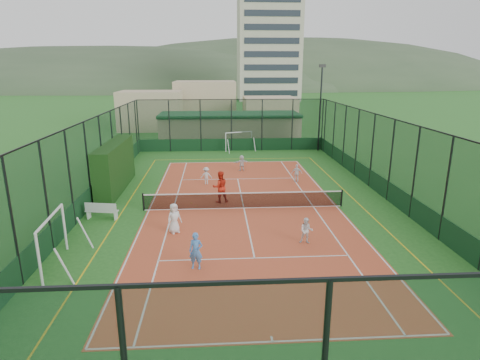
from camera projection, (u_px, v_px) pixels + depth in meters
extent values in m
plane|color=#256422|center=(244.00, 208.00, 23.43)|extent=(300.00, 300.00, 0.00)
cube|color=#C0472A|center=(244.00, 208.00, 23.42)|extent=(11.17, 23.97, 0.01)
cube|color=beige|center=(269.00, 38.00, 98.89)|extent=(15.00, 12.00, 30.00)
cube|color=black|center=(115.00, 167.00, 26.71)|extent=(1.08, 7.20, 3.15)
imported|color=white|center=(174.00, 218.00, 19.75)|extent=(0.88, 0.81, 1.51)
imported|color=#4D8DDB|center=(196.00, 251.00, 16.20)|extent=(0.62, 0.47, 1.54)
imported|color=white|center=(306.00, 231.00, 18.57)|extent=(0.69, 0.59, 1.26)
imported|color=silver|center=(206.00, 176.00, 28.11)|extent=(0.81, 0.48, 1.23)
imported|color=white|center=(297.00, 173.00, 28.65)|extent=(0.78, 0.39, 1.28)
imported|color=white|center=(242.00, 163.00, 31.87)|extent=(1.22, 0.70, 1.25)
imported|color=red|center=(220.00, 187.00, 24.23)|extent=(1.08, 0.93, 1.94)
sphere|color=#CCE033|center=(191.00, 203.00, 24.21)|extent=(0.07, 0.07, 0.07)
sphere|color=#CCE033|center=(196.00, 206.00, 23.73)|extent=(0.07, 0.07, 0.07)
sphere|color=#CCE033|center=(243.00, 202.00, 24.33)|extent=(0.07, 0.07, 0.07)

